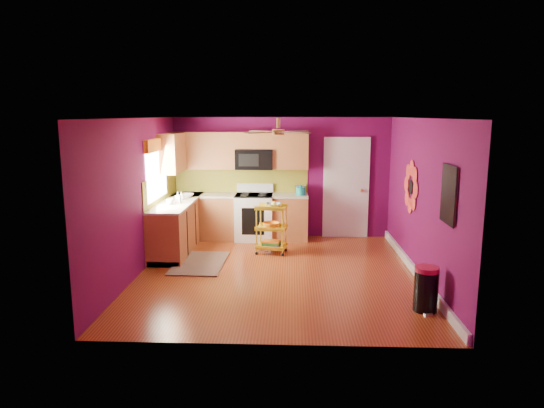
{
  "coord_description": "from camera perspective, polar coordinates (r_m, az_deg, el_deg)",
  "views": [
    {
      "loc": [
        0.22,
        -7.57,
        2.56
      ],
      "look_at": [
        -0.11,
        0.4,
        1.08
      ],
      "focal_mm": 32.0,
      "sensor_mm": 36.0,
      "label": 1
    }
  ],
  "objects": [
    {
      "name": "ceiling_fan",
      "position": [
        7.78,
        0.74,
        8.55
      ],
      "size": [
        1.01,
        1.01,
        0.26
      ],
      "color": "#BF8C3F",
      "rests_on": "ground"
    },
    {
      "name": "electric_range",
      "position": [
        9.99,
        -2.11,
        -1.47
      ],
      "size": [
        0.76,
        0.66,
        1.13
      ],
      "color": "white",
      "rests_on": "ground"
    },
    {
      "name": "panel_door",
      "position": [
        10.22,
        8.69,
        1.77
      ],
      "size": [
        0.95,
        0.11,
        2.15
      ],
      "color": "white",
      "rests_on": "ground"
    },
    {
      "name": "rolling_cart",
      "position": [
        8.99,
        -0.03,
        -2.68
      ],
      "size": [
        0.6,
        0.48,
        0.99
      ],
      "color": "yellow",
      "rests_on": "ground"
    },
    {
      "name": "lower_cabinets",
      "position": [
        9.75,
        -6.94,
        -2.13
      ],
      "size": [
        2.81,
        2.31,
        0.94
      ],
      "color": "brown",
      "rests_on": "ground"
    },
    {
      "name": "soap_bottle_a",
      "position": [
        9.11,
        -11.0,
        0.77
      ],
      "size": [
        0.09,
        0.1,
        0.21
      ],
      "primitive_type": "imported",
      "color": "#EA3F72",
      "rests_on": "lower_cabinets"
    },
    {
      "name": "upper_cabinetry",
      "position": [
        9.88,
        -6.19,
        6.06
      ],
      "size": [
        2.8,
        2.3,
        1.26
      ],
      "color": "brown",
      "rests_on": "ground"
    },
    {
      "name": "ground",
      "position": [
        8.0,
        0.66,
        -8.13
      ],
      "size": [
        5.0,
        5.0,
        0.0
      ],
      "primitive_type": "plane",
      "color": "maroon",
      "rests_on": "ground"
    },
    {
      "name": "soap_bottle_b",
      "position": [
        9.46,
        -10.6,
        0.96
      ],
      "size": [
        0.12,
        0.12,
        0.15
      ],
      "primitive_type": "imported",
      "color": "white",
      "rests_on": "lower_cabinets"
    },
    {
      "name": "counter_dish",
      "position": [
        9.75,
        -9.97,
        1.01
      ],
      "size": [
        0.27,
        0.27,
        0.07
      ],
      "primitive_type": "imported",
      "color": "white",
      "rests_on": "lower_cabinets"
    },
    {
      "name": "teal_kettle",
      "position": [
        9.84,
        3.38,
        1.54
      ],
      "size": [
        0.18,
        0.18,
        0.21
      ],
      "color": "teal",
      "rests_on": "lower_cabinets"
    },
    {
      "name": "counter_cup",
      "position": [
        9.01,
        -11.91,
        0.29
      ],
      "size": [
        0.13,
        0.13,
        0.11
      ],
      "primitive_type": "imported",
      "color": "white",
      "rests_on": "lower_cabinets"
    },
    {
      "name": "toaster",
      "position": [
        10.0,
        3.37,
        1.71
      ],
      "size": [
        0.22,
        0.15,
        0.18
      ],
      "primitive_type": "cube",
      "color": "beige",
      "rests_on": "lower_cabinets"
    },
    {
      "name": "trash_can",
      "position": [
        6.76,
        17.66,
        -9.5
      ],
      "size": [
        0.4,
        0.4,
        0.6
      ],
      "color": "black",
      "rests_on": "ground"
    },
    {
      "name": "left_window",
      "position": [
        9.0,
        -13.42,
        5.0
      ],
      "size": [
        0.08,
        1.35,
        1.08
      ],
      "color": "white",
      "rests_on": "ground"
    },
    {
      "name": "shag_rug",
      "position": [
        8.57,
        -8.5,
        -6.87
      ],
      "size": [
        0.87,
        1.4,
        0.02
      ],
      "primitive_type": "cube",
      "rotation": [
        0.0,
        0.0,
        -0.02
      ],
      "color": "black",
      "rests_on": "ground"
    },
    {
      "name": "right_wall_art",
      "position": [
        7.59,
        17.68,
        1.58
      ],
      "size": [
        0.04,
        2.74,
        1.04
      ],
      "color": "black",
      "rests_on": "ground"
    },
    {
      "name": "room_envelope",
      "position": [
        7.63,
        0.89,
        3.56
      ],
      "size": [
        4.54,
        5.04,
        2.52
      ],
      "color": "#620B49",
      "rests_on": "ground"
    }
  ]
}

